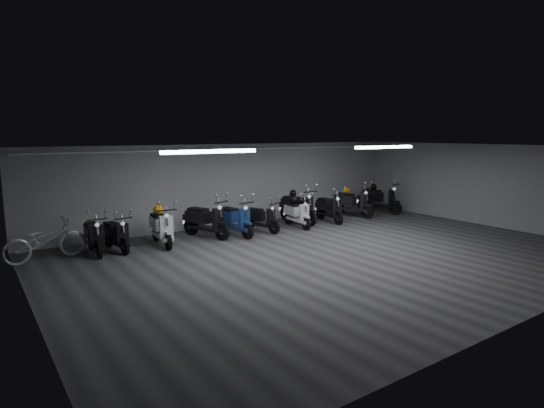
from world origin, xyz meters
TOP-DOWN VIEW (x-y plane):
  - floor at (0.00, 0.00)m, footprint 14.00×10.00m
  - ceiling at (0.00, 0.00)m, footprint 14.00×10.00m
  - back_wall at (0.00, 5.00)m, footprint 14.00×0.01m
  - front_wall at (0.00, -5.00)m, footprint 14.00×0.01m
  - left_wall at (-7.00, 0.00)m, footprint 0.01×10.00m
  - right_wall at (7.00, 0.00)m, footprint 0.01×10.00m
  - fluor_strip_left at (-3.00, 1.00)m, footprint 2.40×0.18m
  - fluor_strip_right at (3.00, 1.00)m, footprint 2.40×0.18m
  - conduit at (0.00, 4.92)m, footprint 13.60×0.05m
  - scooter_0 at (-5.10, 3.68)m, footprint 0.64×1.72m
  - scooter_1 at (-4.54, 3.64)m, footprint 0.74×1.67m
  - scooter_2 at (-3.30, 3.55)m, footprint 0.77×1.88m
  - scooter_3 at (-1.83, 3.68)m, footprint 1.28×2.02m
  - scooter_4 at (-0.99, 3.39)m, footprint 0.88×1.92m
  - scooter_5 at (0.00, 3.41)m, footprint 0.99×1.69m
  - scooter_6 at (1.41, 3.32)m, footprint 0.73×1.72m
  - scooter_7 at (1.88, 3.88)m, footprint 0.79×2.02m
  - scooter_8 at (2.92, 3.38)m, footprint 0.85×1.84m
  - scooter_9 at (4.35, 3.67)m, footprint 1.16×1.99m
  - bicycle at (-6.26, 3.71)m, footprint 2.06×1.02m
  - scooter_10 at (5.80, 3.60)m, footprint 1.28×2.09m
  - helmet_0 at (5.71, 3.86)m, footprint 0.24×0.24m
  - helmet_1 at (1.87, 4.16)m, footprint 0.25×0.25m
  - helmet_2 at (1.44, 3.55)m, footprint 0.29×0.29m
  - helmet_3 at (4.28, 3.92)m, footprint 0.25×0.25m
  - helmet_4 at (-3.28, 3.80)m, footprint 0.28×0.28m

SIDE VIEW (x-z plane):
  - floor at x=0.00m, z-range -0.01..0.00m
  - scooter_5 at x=0.00m, z-range 0.00..1.19m
  - scooter_1 at x=-4.54m, z-range 0.00..1.20m
  - scooter_6 at x=1.41m, z-range 0.00..1.25m
  - scooter_0 at x=-5.10m, z-range 0.00..1.26m
  - bicycle at x=-6.26m, z-range 0.00..1.27m
  - scooter_8 at x=2.92m, z-range 0.00..1.32m
  - scooter_2 at x=-3.30m, z-range 0.00..1.37m
  - scooter_4 at x=-0.99m, z-range 0.00..1.38m
  - scooter_9 at x=4.35m, z-range 0.00..1.41m
  - scooter_3 at x=-1.83m, z-range 0.00..1.43m
  - scooter_7 at x=1.88m, z-range 0.00..1.47m
  - scooter_10 at x=5.80m, z-range 0.00..1.48m
  - helmet_2 at x=1.44m, z-range 0.77..1.06m
  - helmet_4 at x=-3.28m, z-range 0.85..1.13m
  - helmet_3 at x=4.28m, z-range 0.87..1.12m
  - helmet_0 at x=5.71m, z-range 0.91..1.16m
  - helmet_1 at x=1.87m, z-range 0.91..1.16m
  - back_wall at x=0.00m, z-range 0.00..2.80m
  - front_wall at x=0.00m, z-range 0.00..2.80m
  - left_wall at x=-7.00m, z-range 0.00..2.80m
  - right_wall at x=7.00m, z-range 0.00..2.80m
  - conduit at x=0.00m, z-range 2.59..2.65m
  - fluor_strip_left at x=-3.00m, z-range 2.70..2.78m
  - fluor_strip_right at x=3.00m, z-range 2.70..2.78m
  - ceiling at x=0.00m, z-range 2.80..2.81m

